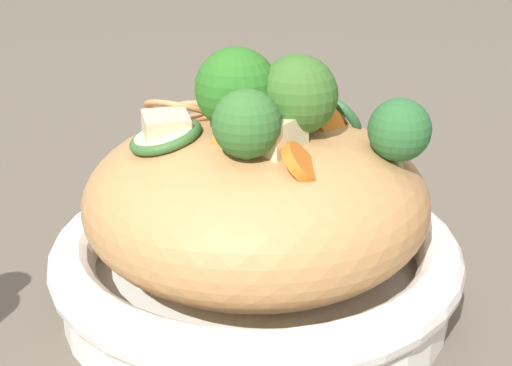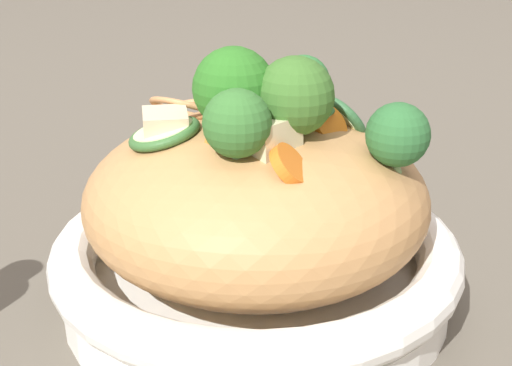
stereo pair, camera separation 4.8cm
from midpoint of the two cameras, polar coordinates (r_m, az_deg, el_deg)
ground_plane at (r=0.52m, az=-2.68°, el=-9.09°), size 3.00×3.00×0.00m
serving_bowl at (r=0.50m, az=-2.73°, el=-6.41°), size 0.28×0.28×0.05m
noodle_heap at (r=0.48m, az=-2.87°, el=-1.19°), size 0.23×0.23×0.12m
broccoli_florets at (r=0.45m, az=-0.82°, el=6.25°), size 0.16×0.15×0.08m
carrot_coins at (r=0.43m, az=-0.27°, el=3.11°), size 0.09×0.07×0.03m
zucchini_slices at (r=0.46m, az=-2.71°, el=4.29°), size 0.16×0.11×0.04m
chicken_chunks at (r=0.44m, az=-5.37°, el=3.80°), size 0.06×0.10×0.03m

